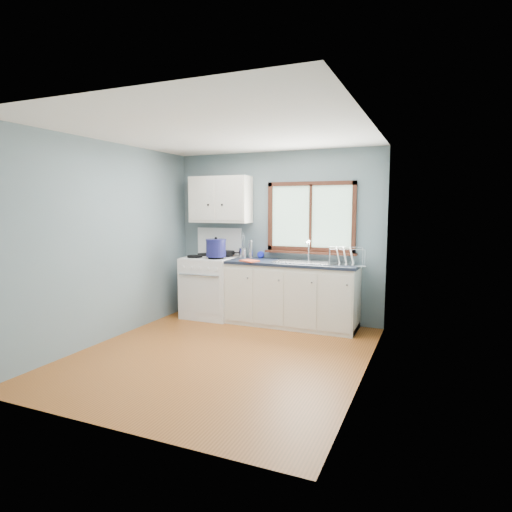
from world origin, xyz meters
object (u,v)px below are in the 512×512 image
at_px(thermos, 251,249).
at_px(dish_rack, 346,260).
at_px(stockpot, 216,248).
at_px(utensil_crock, 243,253).
at_px(base_cabinets, 292,297).
at_px(skillet, 226,253).
at_px(sink, 304,267).
at_px(gas_range, 211,285).

relative_size(thermos, dish_rack, 0.50).
height_order(stockpot, utensil_crock, utensil_crock).
distance_m(base_cabinets, dish_rack, 0.95).
xyz_separation_m(skillet, stockpot, (0.00, -0.33, 0.10)).
bearing_deg(utensil_crock, base_cabinets, -9.47).
height_order(base_cabinets, utensil_crock, utensil_crock).
height_order(base_cabinets, thermos, thermos).
xyz_separation_m(sink, stockpot, (-1.29, -0.19, 0.23)).
distance_m(sink, thermos, 0.93).
relative_size(gas_range, sink, 1.62).
xyz_separation_m(gas_range, skillet, (0.19, 0.16, 0.49)).
bearing_deg(base_cabinets, stockpot, -170.32).
distance_m(base_cabinets, thermos, 0.98).
distance_m(sink, stockpot, 1.33).
xyz_separation_m(gas_range, thermos, (0.59, 0.19, 0.56)).
height_order(sink, thermos, sink).
height_order(gas_range, thermos, gas_range).
relative_size(skillet, thermos, 1.62).
bearing_deg(base_cabinets, gas_range, -179.18).
bearing_deg(utensil_crock, dish_rack, -6.32).
relative_size(skillet, stockpot, 1.32).
bearing_deg(dish_rack, sink, 162.23).
relative_size(sink, stockpot, 2.54).
bearing_deg(gas_range, utensil_crock, 18.40).
relative_size(sink, utensil_crock, 2.21).
xyz_separation_m(gas_range, sink, (1.49, 0.02, 0.37)).
bearing_deg(dish_rack, gas_range, 165.36).
relative_size(sink, thermos, 3.11).
bearing_deg(skillet, base_cabinets, -26.45).
xyz_separation_m(stockpot, utensil_crock, (0.28, 0.33, -0.09)).
relative_size(utensil_crock, thermos, 1.41).
bearing_deg(gas_range, stockpot, -42.02).
relative_size(skillet, dish_rack, 0.80).
bearing_deg(stockpot, thermos, 42.28).
bearing_deg(stockpot, gas_range, 137.98).
height_order(gas_range, skillet, gas_range).
bearing_deg(gas_range, base_cabinets, 0.82).
distance_m(base_cabinets, skillet, 1.27).
distance_m(base_cabinets, sink, 0.48).
bearing_deg(sink, stockpot, -171.67).
bearing_deg(utensil_crock, gas_range, -161.60).
bearing_deg(utensil_crock, sink, -7.83).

